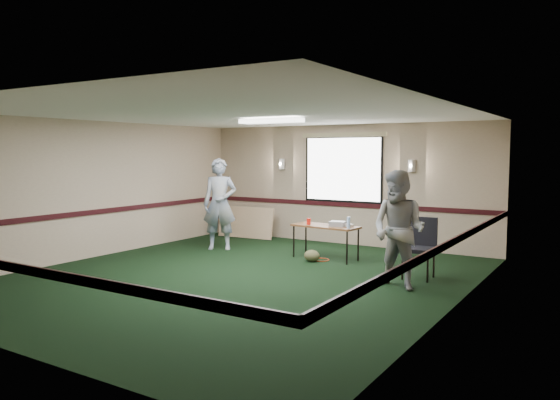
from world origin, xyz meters
The scene contains 13 objects.
ground centered at (0.00, 0.00, 0.00)m, with size 8.00×8.00×0.00m, color black.
room_shell centered at (0.00, 2.12, 1.58)m, with size 8.00×8.02×8.00m.
folding_table centered at (0.49, 2.18, 0.61)m, with size 1.37×0.65×0.66m.
projector centered at (0.75, 2.19, 0.71)m, with size 0.29×0.25×0.10m, color gray.
game_console centered at (0.92, 2.26, 0.69)m, with size 0.21×0.17×0.05m, color silver.
red_cup centered at (0.16, 2.11, 0.72)m, with size 0.08×0.08×0.12m, color red.
water_bottle centered at (1.06, 2.01, 0.77)m, with size 0.06×0.06×0.22m, color #9AC1FC.
duffel_bag centered at (0.40, 1.80, 0.11)m, with size 0.32×0.24×0.23m, color #4B4A2B.
cable_coil centered at (0.48, 2.02, 0.01)m, with size 0.34×0.34×0.02m, color #DC421B.
folded_table centered at (-2.38, 3.52, 0.38)m, with size 1.47×0.06×0.76m, color tan.
conference_chair centered at (2.55, 1.62, 0.59)m, with size 0.51×0.53×1.00m.
person_left centered at (-1.93, 1.95, 0.98)m, with size 0.71×0.47×1.95m, color #456099.
person_right centered at (2.50, 0.70, 0.91)m, with size 0.88×0.69×1.81m, color #7B91C0.
Camera 1 is at (5.33, -7.20, 2.08)m, focal length 35.00 mm.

